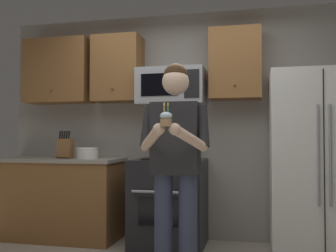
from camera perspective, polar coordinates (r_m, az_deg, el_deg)
name	(u,v)px	position (r m, az deg, el deg)	size (l,w,h in m)	color
wall_back	(189,125)	(4.49, 3.13, 0.13)	(4.40, 0.10, 2.60)	gray
oven_range	(169,202)	(4.20, 0.17, -11.24)	(0.76, 0.70, 0.93)	black
microwave	(171,87)	(4.29, 0.52, 5.84)	(0.74, 0.41, 0.40)	#9EA0A5
refrigerator	(318,164)	(4.05, 21.31, -5.22)	(0.90, 0.75, 1.80)	white
cabinet_row_upper	(124,69)	(4.53, -6.54, 8.39)	(2.78, 0.36, 0.76)	brown
counter_left	(59,198)	(4.67, -15.78, -10.19)	(1.44, 0.66, 0.92)	brown
knife_block	(65,148)	(4.53, -14.99, -3.18)	(0.16, 0.15, 0.32)	brown
bowl_large_white	(87,153)	(4.49, -11.89, -3.88)	(0.26, 0.26, 0.12)	white
person	(175,157)	(3.11, 1.09, -4.69)	(0.60, 0.48, 1.76)	#383F59
cupcake	(166,119)	(2.79, -0.29, 1.08)	(0.09, 0.09, 0.17)	#A87F56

